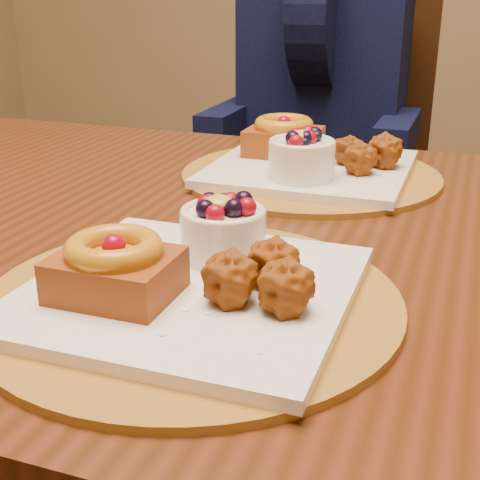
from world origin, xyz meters
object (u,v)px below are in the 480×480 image
(place_setting_near, at_px, (190,279))
(chair_far, at_px, (331,175))
(place_setting_far, at_px, (308,161))
(diner, at_px, (323,71))
(dining_table, at_px, (264,284))

(place_setting_near, relative_size, chair_far, 0.38)
(place_setting_far, xyz_separation_m, diner, (-0.14, 0.69, 0.04))
(place_setting_near, distance_m, place_setting_far, 0.43)
(dining_table, height_order, diner, diner)
(dining_table, distance_m, diner, 0.92)
(dining_table, height_order, chair_far, chair_far)
(place_setting_far, bearing_deg, dining_table, -89.24)
(dining_table, xyz_separation_m, chair_far, (-0.11, 0.92, -0.12))
(dining_table, distance_m, place_setting_near, 0.24)
(chair_far, xyz_separation_m, diner, (-0.03, -0.02, 0.26))
(chair_far, distance_m, diner, 0.27)
(dining_table, height_order, place_setting_near, place_setting_near)
(place_setting_near, bearing_deg, diner, 97.10)
(dining_table, relative_size, place_setting_near, 4.21)
(place_setting_near, height_order, chair_far, chair_far)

